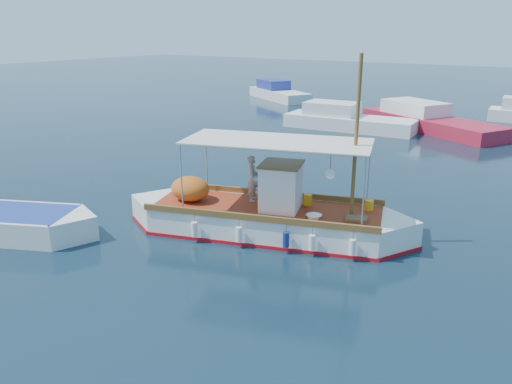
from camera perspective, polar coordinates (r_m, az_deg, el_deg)
The scene contains 5 objects.
ground at distance 14.37m, azimuth 2.13°, elevation -6.35°, with size 160.00×160.00×0.00m, color black.
fishing_caique at distance 15.20m, azimuth 0.97°, elevation -2.95°, with size 8.67×4.35×5.54m.
bg_boat_nw at distance 31.71m, azimuth 10.20°, elevation 7.98°, with size 8.11×2.96×1.80m.
bg_boat_n at distance 32.90m, azimuth 19.00°, elevation 7.65°, with size 9.74×7.09×1.80m.
bg_boat_far_w at distance 44.95m, azimuth 2.52°, elevation 11.20°, with size 7.53×5.80×1.80m.
Camera 1 is at (6.74, -11.19, 5.97)m, focal length 35.00 mm.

